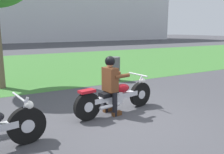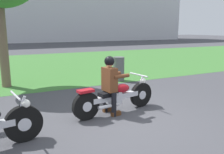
% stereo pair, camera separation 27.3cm
% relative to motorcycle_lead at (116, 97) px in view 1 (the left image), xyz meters
% --- Properties ---
extents(ground, '(120.00, 120.00, 0.00)m').
position_rel_motorcycle_lead_xyz_m(ground, '(-0.14, -0.50, -0.39)').
color(ground, '#424247').
extents(grass_verge, '(60.00, 12.00, 0.01)m').
position_rel_motorcycle_lead_xyz_m(grass_verge, '(-0.14, 8.74, -0.39)').
color(grass_verge, '#3D7533').
rests_on(grass_verge, ground).
extents(motorcycle_lead, '(2.27, 0.70, 0.88)m').
position_rel_motorcycle_lead_xyz_m(motorcycle_lead, '(0.00, 0.00, 0.00)').
color(motorcycle_lead, black).
rests_on(motorcycle_lead, ground).
extents(rider_lead, '(0.59, 0.51, 1.40)m').
position_rel_motorcycle_lead_xyz_m(rider_lead, '(-0.17, -0.02, 0.43)').
color(rider_lead, black).
rests_on(rider_lead, ground).
extents(trash_can, '(0.44, 0.44, 0.94)m').
position_rel_motorcycle_lead_xyz_m(trash_can, '(1.75, 3.15, 0.08)').
color(trash_can, '#595E5B').
rests_on(trash_can, ground).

